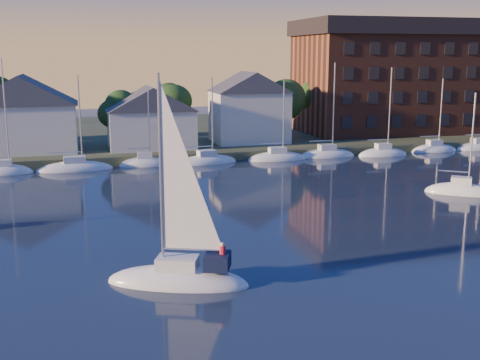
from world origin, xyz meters
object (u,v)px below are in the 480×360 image
object	(u,v)px
condo_block	(396,76)
drifting_sailboat_right	(460,193)
clubhouse_centre	(151,116)
hero_sailboat	(180,275)
clubhouse_west	(23,113)
clubhouse_east	(249,106)

from	to	relation	value
condo_block	drifting_sailboat_right	bearing A→B (deg)	-109.95
clubhouse_centre	drifting_sailboat_right	world-z (taller)	drifting_sailboat_right
clubhouse_centre	hero_sailboat	world-z (taller)	hero_sailboat
clubhouse_west	drifting_sailboat_right	bearing A→B (deg)	-36.92
clubhouse_centre	drifting_sailboat_right	xyz separation A→B (m)	(26.02, -30.57, -5.04)
clubhouse_west	clubhouse_centre	distance (m)	16.05
drifting_sailboat_right	clubhouse_centre	bearing A→B (deg)	166.38
condo_block	hero_sailboat	distance (m)	70.57
clubhouse_east	hero_sailboat	xyz separation A→B (m)	(-17.75, -48.64, -5.44)
condo_block	clubhouse_west	bearing A→B (deg)	-172.93
clubhouse_centre	condo_block	distance (m)	41.05
clubhouse_east	drifting_sailboat_right	size ratio (longest dim) A/B	0.98
clubhouse_west	condo_block	distance (m)	56.56
clubhouse_centre	clubhouse_east	bearing A→B (deg)	8.13
clubhouse_east	hero_sailboat	bearing A→B (deg)	-110.05
clubhouse_centre	condo_block	bearing A→B (deg)	11.24
drifting_sailboat_right	clubhouse_west	bearing A→B (deg)	179.06
clubhouse_west	clubhouse_centre	world-z (taller)	clubhouse_west
hero_sailboat	clubhouse_east	bearing A→B (deg)	-88.39
clubhouse_west	condo_block	world-z (taller)	condo_block
clubhouse_west	clubhouse_east	distance (m)	30.02
clubhouse_east	clubhouse_west	bearing A→B (deg)	-178.09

